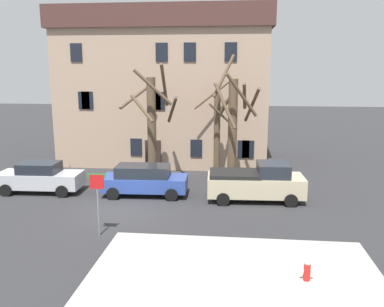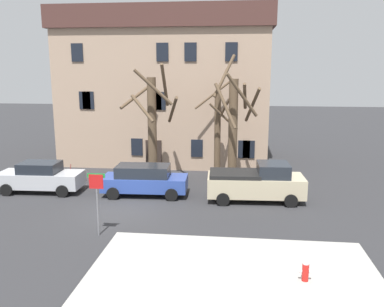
{
  "view_description": "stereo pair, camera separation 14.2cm",
  "coord_description": "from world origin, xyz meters",
  "px_view_note": "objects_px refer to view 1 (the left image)",
  "views": [
    {
      "loc": [
        5.46,
        -18.73,
        6.92
      ],
      "look_at": [
        3.26,
        2.15,
        2.54
      ],
      "focal_mm": 38.03,
      "sensor_mm": 36.0,
      "label": 1
    },
    {
      "loc": [
        5.6,
        -18.71,
        6.92
      ],
      "look_at": [
        3.26,
        2.15,
        2.54
      ],
      "focal_mm": 38.03,
      "sensor_mm": 36.0,
      "label": 2
    }
  ],
  "objects_px": {
    "bicycle_leaning": "(73,175)",
    "car_blue_wagon": "(144,180)",
    "tree_bare_near": "(152,123)",
    "car_silver_sedan": "(40,177)",
    "fire_hydrant": "(307,270)",
    "tree_bare_mid": "(217,132)",
    "street_sign_pole": "(97,193)",
    "building_main": "(167,86)",
    "pickup_truck_beige": "(256,182)",
    "tree_bare_far": "(233,125)"
  },
  "relations": [
    {
      "from": "street_sign_pole",
      "to": "building_main",
      "type": "bearing_deg",
      "value": 88.7
    },
    {
      "from": "tree_bare_near",
      "to": "car_silver_sedan",
      "type": "distance_m",
      "value": 7.21
    },
    {
      "from": "tree_bare_far",
      "to": "pickup_truck_beige",
      "type": "relative_size",
      "value": 1.51
    },
    {
      "from": "tree_bare_mid",
      "to": "pickup_truck_beige",
      "type": "bearing_deg",
      "value": -60.68
    },
    {
      "from": "tree_bare_far",
      "to": "car_silver_sedan",
      "type": "relative_size",
      "value": 1.64
    },
    {
      "from": "tree_bare_far",
      "to": "car_blue_wagon",
      "type": "bearing_deg",
      "value": -150.02
    },
    {
      "from": "car_silver_sedan",
      "to": "street_sign_pole",
      "type": "distance_m",
      "value": 7.87
    },
    {
      "from": "building_main",
      "to": "fire_hydrant",
      "type": "relative_size",
      "value": 21.74
    },
    {
      "from": "car_blue_wagon",
      "to": "street_sign_pole",
      "type": "height_order",
      "value": "street_sign_pole"
    },
    {
      "from": "pickup_truck_beige",
      "to": "fire_hydrant",
      "type": "height_order",
      "value": "pickup_truck_beige"
    },
    {
      "from": "building_main",
      "to": "pickup_truck_beige",
      "type": "height_order",
      "value": "building_main"
    },
    {
      "from": "street_sign_pole",
      "to": "fire_hydrant",
      "type": "bearing_deg",
      "value": -21.09
    },
    {
      "from": "car_silver_sedan",
      "to": "tree_bare_mid",
      "type": "bearing_deg",
      "value": 21.57
    },
    {
      "from": "bicycle_leaning",
      "to": "building_main",
      "type": "bearing_deg",
      "value": 57.29
    },
    {
      "from": "car_silver_sedan",
      "to": "fire_hydrant",
      "type": "distance_m",
      "value": 16.04
    },
    {
      "from": "tree_bare_far",
      "to": "fire_hydrant",
      "type": "xyz_separation_m",
      "value": [
        2.52,
        -11.62,
        -3.16
      ]
    },
    {
      "from": "tree_bare_near",
      "to": "car_silver_sedan",
      "type": "bearing_deg",
      "value": -153.44
    },
    {
      "from": "pickup_truck_beige",
      "to": "building_main",
      "type": "bearing_deg",
      "value": 122.01
    },
    {
      "from": "building_main",
      "to": "pickup_truck_beige",
      "type": "distance_m",
      "value": 13.04
    },
    {
      "from": "fire_hydrant",
      "to": "street_sign_pole",
      "type": "distance_m",
      "value": 8.75
    },
    {
      "from": "building_main",
      "to": "pickup_truck_beige",
      "type": "bearing_deg",
      "value": -57.99
    },
    {
      "from": "tree_bare_mid",
      "to": "bicycle_leaning",
      "type": "bearing_deg",
      "value": -171.82
    },
    {
      "from": "fire_hydrant",
      "to": "street_sign_pole",
      "type": "relative_size",
      "value": 0.26
    },
    {
      "from": "pickup_truck_beige",
      "to": "bicycle_leaning",
      "type": "relative_size",
      "value": 3.03
    },
    {
      "from": "fire_hydrant",
      "to": "bicycle_leaning",
      "type": "height_order",
      "value": "bicycle_leaning"
    },
    {
      "from": "car_blue_wagon",
      "to": "bicycle_leaning",
      "type": "xyz_separation_m",
      "value": [
        -5.18,
        2.57,
        -0.52
      ]
    },
    {
      "from": "car_blue_wagon",
      "to": "tree_bare_mid",
      "type": "bearing_deg",
      "value": 45.13
    },
    {
      "from": "pickup_truck_beige",
      "to": "street_sign_pole",
      "type": "height_order",
      "value": "street_sign_pole"
    },
    {
      "from": "street_sign_pole",
      "to": "bicycle_leaning",
      "type": "bearing_deg",
      "value": 118.48
    },
    {
      "from": "car_blue_wagon",
      "to": "bicycle_leaning",
      "type": "bearing_deg",
      "value": 153.6
    },
    {
      "from": "car_blue_wagon",
      "to": "fire_hydrant",
      "type": "height_order",
      "value": "car_blue_wagon"
    },
    {
      "from": "tree_bare_mid",
      "to": "tree_bare_far",
      "type": "height_order",
      "value": "tree_bare_far"
    },
    {
      "from": "car_blue_wagon",
      "to": "bicycle_leaning",
      "type": "relative_size",
      "value": 2.78
    },
    {
      "from": "tree_bare_near",
      "to": "car_blue_wagon",
      "type": "relative_size",
      "value": 1.53
    },
    {
      "from": "building_main",
      "to": "bicycle_leaning",
      "type": "bearing_deg",
      "value": -122.71
    },
    {
      "from": "car_silver_sedan",
      "to": "bicycle_leaning",
      "type": "bearing_deg",
      "value": 71.78
    },
    {
      "from": "car_silver_sedan",
      "to": "bicycle_leaning",
      "type": "relative_size",
      "value": 2.79
    },
    {
      "from": "tree_bare_far",
      "to": "car_silver_sedan",
      "type": "distance_m",
      "value": 11.59
    },
    {
      "from": "pickup_truck_beige",
      "to": "street_sign_pole",
      "type": "distance_m",
      "value": 8.81
    },
    {
      "from": "building_main",
      "to": "tree_bare_far",
      "type": "relative_size",
      "value": 1.98
    },
    {
      "from": "car_silver_sedan",
      "to": "pickup_truck_beige",
      "type": "distance_m",
      "value": 12.18
    },
    {
      "from": "tree_bare_mid",
      "to": "fire_hydrant",
      "type": "distance_m",
      "value": 13.42
    },
    {
      "from": "street_sign_pole",
      "to": "car_silver_sedan",
      "type": "bearing_deg",
      "value": 133.34
    },
    {
      "from": "tree_bare_mid",
      "to": "fire_hydrant",
      "type": "relative_size",
      "value": 8.94
    },
    {
      "from": "car_blue_wagon",
      "to": "car_silver_sedan",
      "type": "bearing_deg",
      "value": -179.62
    },
    {
      "from": "tree_bare_mid",
      "to": "car_silver_sedan",
      "type": "distance_m",
      "value": 10.86
    },
    {
      "from": "tree_bare_mid",
      "to": "street_sign_pole",
      "type": "distance_m",
      "value": 10.67
    },
    {
      "from": "tree_bare_mid",
      "to": "car_blue_wagon",
      "type": "bearing_deg",
      "value": -134.87
    },
    {
      "from": "street_sign_pole",
      "to": "tree_bare_near",
      "type": "bearing_deg",
      "value": 86.07
    },
    {
      "from": "bicycle_leaning",
      "to": "car_blue_wagon",
      "type": "bearing_deg",
      "value": -26.4
    }
  ]
}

